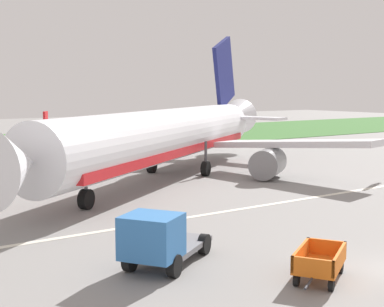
# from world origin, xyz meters

# --- Properties ---
(apron_stripe) EXTENTS (120.00, 0.36, 0.01)m
(apron_stripe) POSITION_xyz_m (0.00, 11.81, 0.01)
(apron_stripe) COLOR silver
(apron_stripe) RESTS_ON ground
(airplane) EXTENTS (32.96, 28.30, 11.34)m
(airplane) POSITION_xyz_m (4.66, 23.04, 3.05)
(airplane) COLOR silver
(airplane) RESTS_ON ground
(baggage_cart_second_in_row) EXTENTS (3.41, 2.50, 1.07)m
(baggage_cart_second_in_row) POSITION_xyz_m (-2.91, 1.82, 0.60)
(baggage_cart_second_in_row) COLOR orange
(baggage_cart_second_in_row) RESTS_ON ground
(service_truck_beside_carts) EXTENTS (4.70, 3.99, 2.10)m
(service_truck_beside_carts) POSITION_xyz_m (-6.87, 5.79, 1.10)
(service_truck_beside_carts) COLOR slate
(service_truck_beside_carts) RESTS_ON ground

